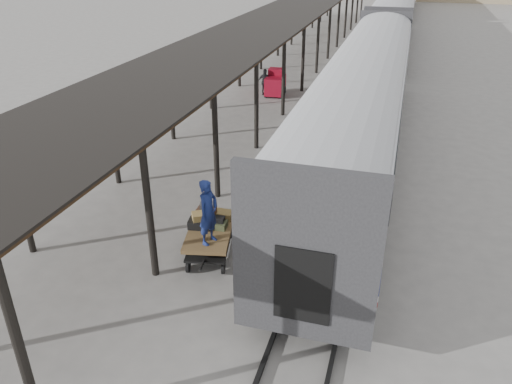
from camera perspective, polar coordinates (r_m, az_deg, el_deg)
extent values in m
plane|color=slate|center=(15.55, -3.58, -5.98)|extent=(160.00, 160.00, 0.00)
cube|color=silver|center=(21.10, 12.18, 10.23)|extent=(3.00, 24.00, 2.90)
cube|color=#28282B|center=(10.25, 5.61, -7.82)|extent=(3.04, 0.22, 3.50)
cube|color=black|center=(21.02, 8.20, 13.04)|extent=(0.04, 22.08, 0.65)
cube|color=black|center=(21.62, 11.75, 5.92)|extent=(2.55, 23.04, 0.50)
cube|color=silver|center=(46.62, 15.47, 18.75)|extent=(3.00, 24.00, 2.90)
cube|color=#28282B|center=(34.85, 14.54, 16.40)|extent=(3.04, 0.22, 3.50)
cube|color=black|center=(46.58, 13.64, 20.06)|extent=(0.04, 22.08, 0.65)
cube|color=black|center=(46.86, 15.21, 16.70)|extent=(2.55, 23.04, 0.50)
cube|color=#28282B|center=(60.63, 16.12, 20.34)|extent=(3.04, 0.22, 3.50)
cube|color=black|center=(72.63, 16.30, 19.88)|extent=(2.55, 23.04, 0.50)
cube|color=black|center=(13.56, 3.22, -0.71)|extent=(0.50, 1.70, 2.00)
imported|color=silver|center=(13.63, 3.21, -1.22)|extent=(0.72, 0.89, 1.72)
cube|color=olive|center=(13.88, 1.39, -3.51)|extent=(0.57, 0.25, 0.42)
cube|color=#422B19|center=(37.37, 4.25, 19.96)|extent=(4.60, 64.00, 0.18)
cube|color=black|center=(37.36, 4.26, 20.14)|extent=(4.90, 64.30, 0.06)
cylinder|color=black|center=(38.15, 1.00, 17.13)|extent=(0.20, 0.20, 4.00)
cylinder|color=black|center=(10.21, -25.57, -15.26)|extent=(0.20, 0.20, 4.00)
cylinder|color=black|center=(37.28, 7.35, 16.70)|extent=(0.20, 0.20, 4.00)
cube|color=black|center=(47.03, 14.18, 15.80)|extent=(0.10, 150.00, 0.12)
cube|color=black|center=(46.98, 15.99, 15.59)|extent=(0.10, 150.00, 0.12)
cube|color=brown|center=(14.72, -5.29, -4.42)|extent=(1.74, 2.61, 0.12)
cube|color=black|center=(14.91, -5.23, -5.57)|extent=(1.62, 2.49, 0.06)
cylinder|color=black|center=(14.36, -7.77, -8.34)|extent=(0.16, 0.41, 0.40)
cylinder|color=black|center=(14.20, -3.76, -8.56)|extent=(0.16, 0.41, 0.40)
cylinder|color=black|center=(15.91, -6.45, -4.42)|extent=(0.16, 0.41, 0.40)
cylinder|color=black|center=(15.77, -2.87, -4.58)|extent=(0.16, 0.41, 0.40)
cube|color=#3C3C3F|center=(15.17, -5.81, -2.75)|extent=(0.66, 0.54, 0.19)
cube|color=olive|center=(15.19, -3.78, -2.58)|extent=(0.59, 0.41, 0.21)
cube|color=black|center=(14.75, -6.44, -3.58)|extent=(0.71, 0.54, 0.26)
cube|color=#41492C|center=(14.69, -4.43, -3.74)|extent=(0.56, 0.42, 0.20)
cube|color=#45291B|center=(14.97, -5.69, -2.21)|extent=(0.58, 0.45, 0.20)
cube|color=olive|center=(14.67, -6.25, -2.76)|extent=(0.66, 0.60, 0.21)
cube|color=#3C3C3F|center=(14.92, -5.65, -1.55)|extent=(0.46, 0.39, 0.14)
cube|color=black|center=(14.64, -4.45, -3.15)|extent=(0.43, 0.32, 0.15)
cube|color=maroon|center=(30.76, 2.22, 12.14)|extent=(1.14, 1.78, 1.03)
cube|color=maroon|center=(31.03, 2.41, 13.57)|extent=(1.01, 0.75, 0.40)
cylinder|color=black|center=(30.36, 1.11, 11.13)|extent=(0.16, 0.42, 0.41)
cylinder|color=black|center=(30.19, 2.84, 11.01)|extent=(0.16, 0.42, 0.41)
cylinder|color=black|center=(31.55, 1.60, 11.72)|extent=(0.16, 0.42, 0.41)
cylinder|color=black|center=(31.39, 3.27, 11.61)|extent=(0.16, 0.42, 0.41)
imported|color=navy|center=(13.62, -5.47, -2.31)|extent=(0.62, 0.78, 1.90)
imported|color=black|center=(30.76, 1.05, 12.45)|extent=(0.94, 0.43, 1.57)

